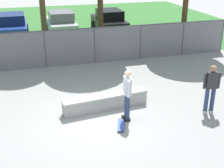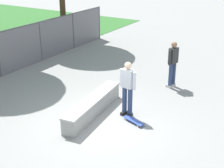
{
  "view_description": "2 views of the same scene",
  "coord_description": "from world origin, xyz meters",
  "px_view_note": "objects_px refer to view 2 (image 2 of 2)",
  "views": [
    {
      "loc": [
        -2.12,
        -9.37,
        5.32
      ],
      "look_at": [
        0.62,
        0.29,
        1.09
      ],
      "focal_mm": 49.47,
      "sensor_mm": 36.0,
      "label": 1
    },
    {
      "loc": [
        -7.56,
        -5.02,
        5.04
      ],
      "look_at": [
        0.85,
        0.09,
        1.02
      ],
      "focal_mm": 53.42,
      "sensor_mm": 36.0,
      "label": 2
    }
  ],
  "objects_px": {
    "concrete_ledge": "(93,106)",
    "skateboard": "(134,121)",
    "bystander": "(173,62)",
    "skateboarder": "(128,87)"
  },
  "relations": [
    {
      "from": "concrete_ledge",
      "to": "skateboard",
      "type": "height_order",
      "value": "concrete_ledge"
    },
    {
      "from": "skateboard",
      "to": "bystander",
      "type": "bearing_deg",
      "value": 1.72
    },
    {
      "from": "bystander",
      "to": "skateboard",
      "type": "bearing_deg",
      "value": -178.28
    },
    {
      "from": "concrete_ledge",
      "to": "skateboarder",
      "type": "distance_m",
      "value": 1.32
    },
    {
      "from": "skateboarder",
      "to": "skateboard",
      "type": "relative_size",
      "value": 2.22
    },
    {
      "from": "skateboard",
      "to": "skateboarder",
      "type": "bearing_deg",
      "value": 51.08
    },
    {
      "from": "skateboard",
      "to": "bystander",
      "type": "relative_size",
      "value": 0.45
    },
    {
      "from": "concrete_ledge",
      "to": "skateboard",
      "type": "relative_size",
      "value": 4.0
    },
    {
      "from": "concrete_ledge",
      "to": "bystander",
      "type": "relative_size",
      "value": 1.8
    },
    {
      "from": "skateboarder",
      "to": "skateboard",
      "type": "xyz_separation_m",
      "value": [
        -0.34,
        -0.43,
        -0.94
      ]
    }
  ]
}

